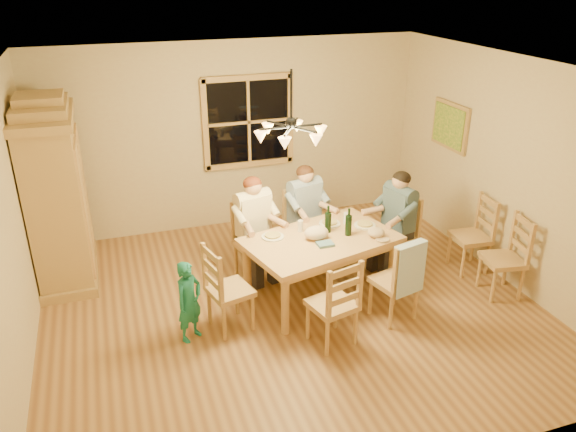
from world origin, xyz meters
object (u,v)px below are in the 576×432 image
object	(u,v)px
chair_spare_front	(501,271)
wine_bottle_b	(349,222)
child	(189,301)
adult_slate_man	(398,209)
armoire	(57,198)
adult_plaid_man	(305,202)
chair_end_left	(230,302)
chair_far_left	(255,255)
chair_far_right	(305,240)
chair_near_left	(332,317)
chair_spare_back	(469,248)
dining_table	(321,246)
chair_near_right	(393,293)
wine_bottle_a	(328,219)
chair_end_right	(395,248)
adult_woman	(254,216)
chandelier	(291,132)

from	to	relation	value
chair_spare_front	wine_bottle_b	bearing A→B (deg)	80.14
child	wine_bottle_b	bearing A→B (deg)	-27.10
adult_slate_man	child	bearing A→B (deg)	89.10
armoire	wine_bottle_b	xyz separation A→B (m)	(3.16, -1.50, -0.13)
adult_plaid_man	armoire	bearing A→B (deg)	-25.77
chair_end_left	wine_bottle_b	world-z (taller)	wine_bottle_b
chair_far_left	wine_bottle_b	size ratio (longest dim) A/B	3.00
armoire	chair_far_right	bearing A→B (deg)	-11.79
chair_near_left	chair_spare_back	world-z (taller)	same
dining_table	chair_far_left	bearing A→B (deg)	131.88
chair_far_right	chair_near_right	xyz separation A→B (m)	(0.48, -1.53, 0.00)
wine_bottle_a	chair_spare_front	world-z (taller)	wine_bottle_a
dining_table	chair_spare_back	bearing A→B (deg)	-0.58
chair_far_right	chair_end_right	distance (m)	1.17
chair_far_left	chair_spare_back	world-z (taller)	same
adult_woman	adult_slate_man	world-z (taller)	same
armoire	adult_slate_man	distance (m)	4.15
dining_table	chair_spare_front	distance (m)	2.17
chair_end_left	adult_slate_man	world-z (taller)	adult_slate_man
chair_near_left	chair_end_right	bearing A→B (deg)	26.57
chair_end_right	adult_woman	world-z (taller)	adult_woman
chair_near_left	adult_woman	xyz separation A→B (m)	(-0.39, 1.56, 0.54)
chair_end_left	wine_bottle_b	distance (m)	1.62
chandelier	adult_plaid_man	size ratio (longest dim) A/B	0.88
armoire	chair_spare_back	distance (m)	5.15
chair_far_left	chair_near_right	world-z (taller)	same
chair_near_right	chair_end_right	bearing A→B (deg)	46.74
chair_far_left	chair_spare_back	bearing A→B (deg)	151.29
armoire	dining_table	xyz separation A→B (m)	(2.83, -1.48, -0.40)
child	chair_far_right	bearing A→B (deg)	-1.61
wine_bottle_b	chair_spare_back	distance (m)	1.83
wine_bottle_b	adult_plaid_man	bearing A→B (deg)	102.91
chair_far_right	chair_spare_front	xyz separation A→B (m)	(1.92, -1.51, 0.00)
chair_far_right	chair_spare_back	world-z (taller)	same
chair_near_right	wine_bottle_b	xyz separation A→B (m)	(-0.28, 0.65, 0.62)
adult_slate_man	chair_spare_back	distance (m)	1.09
dining_table	adult_woman	xyz separation A→B (m)	(-0.61, 0.68, 0.18)
chair_far_left	chair_spare_back	size ratio (longest dim) A/B	1.00
dining_table	wine_bottle_a	bearing A→B (deg)	42.27
chair_far_left	adult_slate_man	bearing A→B (deg)	153.43
armoire	chair_far_left	world-z (taller)	armoire
chair_near_left	chair_end_right	distance (m)	1.79
armoire	chair_near_right	bearing A→B (deg)	-32.08
chair_end_left	wine_bottle_b	xyz separation A→B (m)	(1.47, 0.26, 0.62)
chair_end_left	wine_bottle_a	world-z (taller)	wine_bottle_a
chair_near_left	wine_bottle_a	distance (m)	1.23
chair_near_right	adult_slate_man	world-z (taller)	adult_slate_man
chair_far_right	wine_bottle_b	size ratio (longest dim) A/B	3.00
adult_woman	chair_spare_front	world-z (taller)	adult_woman
armoire	chair_end_left	bearing A→B (deg)	-46.32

